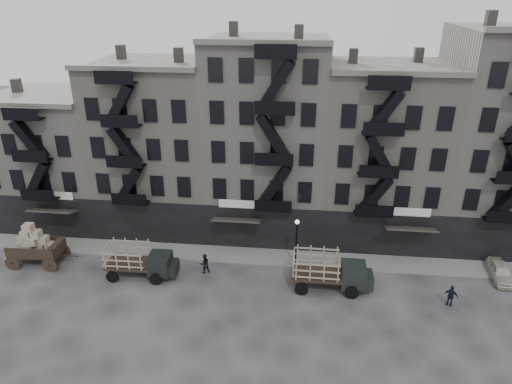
# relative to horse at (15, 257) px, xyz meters

# --- Properties ---
(ground) EXTENTS (140.00, 140.00, 0.00)m
(ground) POSITION_rel_horse_xyz_m (19.72, -0.36, -0.73)
(ground) COLOR #38383A
(ground) RESTS_ON ground
(sidewalk) EXTENTS (55.00, 2.50, 0.15)m
(sidewalk) POSITION_rel_horse_xyz_m (19.72, 3.39, -0.66)
(sidewalk) COLOR slate
(sidewalk) RESTS_ON ground
(building_west) EXTENTS (10.00, 11.35, 13.20)m
(building_west) POSITION_rel_horse_xyz_m (-0.28, 9.46, 5.27)
(building_west) COLOR gray
(building_west) RESTS_ON ground
(building_midwest) EXTENTS (10.00, 11.35, 16.20)m
(building_midwest) POSITION_rel_horse_xyz_m (9.72, 9.46, 6.77)
(building_midwest) COLOR gray
(building_midwest) RESTS_ON ground
(building_center) EXTENTS (10.00, 11.35, 18.20)m
(building_center) POSITION_rel_horse_xyz_m (19.72, 9.46, 7.77)
(building_center) COLOR gray
(building_center) RESTS_ON ground
(building_mideast) EXTENTS (10.00, 11.35, 16.20)m
(building_mideast) POSITION_rel_horse_xyz_m (29.72, 9.46, 6.77)
(building_mideast) COLOR gray
(building_mideast) RESTS_ON ground
(building_east) EXTENTS (10.00, 11.35, 19.20)m
(building_east) POSITION_rel_horse_xyz_m (39.72, 9.46, 8.27)
(building_east) COLOR gray
(building_east) RESTS_ON ground
(lamp_post) EXTENTS (0.36, 0.36, 4.28)m
(lamp_post) POSITION_rel_horse_xyz_m (22.72, 2.24, 2.05)
(lamp_post) COLOR black
(lamp_post) RESTS_ON ground
(horse) EXTENTS (1.90, 1.37, 1.47)m
(horse) POSITION_rel_horse_xyz_m (0.00, 0.00, 0.00)
(horse) COLOR beige
(horse) RESTS_ON ground
(wagon) EXTENTS (4.38, 2.41, 3.67)m
(wagon) POSITION_rel_horse_xyz_m (1.60, 0.47, 1.36)
(wagon) COLOR black
(wagon) RESTS_ON ground
(stake_truck_west) EXTENTS (5.51, 2.36, 2.74)m
(stake_truck_west) POSITION_rel_horse_xyz_m (10.67, -0.36, 0.83)
(stake_truck_west) COLOR black
(stake_truck_west) RESTS_ON ground
(stake_truck_east) EXTENTS (5.91, 2.52, 2.94)m
(stake_truck_east) POSITION_rel_horse_xyz_m (25.33, -0.37, 0.95)
(stake_truck_east) COLOR black
(stake_truck_east) RESTS_ON ground
(car_east) EXTENTS (1.69, 3.76, 1.25)m
(car_east) POSITION_rel_horse_xyz_m (38.61, 2.24, -0.11)
(car_east) COLOR beige
(car_east) RESTS_ON ground
(pedestrian_mid) EXTENTS (1.01, 0.93, 1.66)m
(pedestrian_mid) POSITION_rel_horse_xyz_m (15.58, 0.62, 0.09)
(pedestrian_mid) COLOR black
(pedestrian_mid) RESTS_ON ground
(policeman) EXTENTS (1.05, 0.79, 1.66)m
(policeman) POSITION_rel_horse_xyz_m (33.81, -1.61, 0.10)
(policeman) COLOR black
(policeman) RESTS_ON ground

